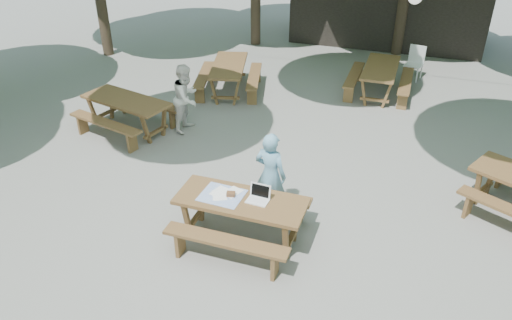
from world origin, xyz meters
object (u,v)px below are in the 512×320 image
object	(u,v)px
picnic_table_nw	(128,114)
second_person	(186,98)
woman	(270,175)
main_picnic_table	(241,218)
plastic_chair	(413,70)

from	to	relation	value
picnic_table_nw	second_person	bearing A→B (deg)	35.51
picnic_table_nw	woman	size ratio (longest dim) A/B	1.46
second_person	woman	bearing A→B (deg)	-128.26
main_picnic_table	woman	world-z (taller)	woman
second_person	plastic_chair	size ratio (longest dim) A/B	1.67
main_picnic_table	plastic_chair	bearing A→B (deg)	75.45
main_picnic_table	second_person	size ratio (longest dim) A/B	1.33
picnic_table_nw	plastic_chair	world-z (taller)	plastic_chair
main_picnic_table	second_person	xyz separation A→B (m)	(-2.46, 3.17, 0.36)
second_person	main_picnic_table	bearing A→B (deg)	-138.80
woman	picnic_table_nw	bearing A→B (deg)	-14.82
woman	plastic_chair	xyz separation A→B (m)	(1.84, 7.16, -0.50)
woman	second_person	distance (m)	3.59
plastic_chair	main_picnic_table	bearing A→B (deg)	-90.31
main_picnic_table	picnic_table_nw	distance (m)	4.56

